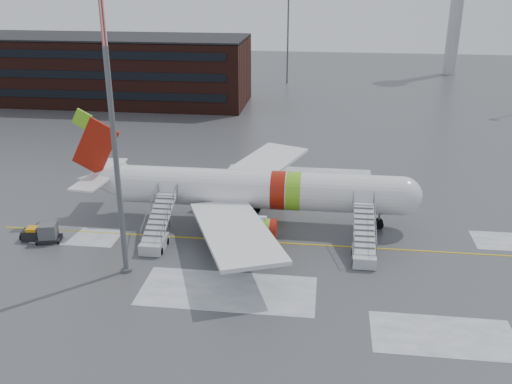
# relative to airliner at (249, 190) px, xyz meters

# --- Properties ---
(ground) EXTENTS (260.00, 260.00, 0.00)m
(ground) POSITION_rel_airliner_xyz_m (6.16, -3.57, -3.42)
(ground) COLOR #494C4F
(ground) RESTS_ON ground
(airliner) EXTENTS (35.03, 32.97, 11.18)m
(airliner) POSITION_rel_airliner_xyz_m (0.00, 0.00, 0.00)
(airliner) COLOR white
(airliner) RESTS_ON ground
(airstair_fwd) EXTENTS (2.05, 7.70, 3.48)m
(airstair_fwd) POSITION_rel_airliner_xyz_m (11.13, -6.54, -2.35)
(airstair_fwd) COLOR silver
(airstair_fwd) RESTS_ON ground
(airstair_aft) EXTENTS (2.05, 7.70, 3.48)m
(airstair_aft) POSITION_rel_airliner_xyz_m (-7.75, -6.54, -2.35)
(airstair_aft) COLOR #B6B9BD
(airstair_aft) RESTS_ON ground
(pushback_tug) EXTENTS (3.55, 3.05, 1.82)m
(pushback_tug) POSITION_rel_airliner_xyz_m (-1.46, -4.96, -2.61)
(pushback_tug) COLOR black
(pushback_tug) RESTS_ON ground
(uld_container) EXTENTS (2.47, 2.03, 1.77)m
(uld_container) POSITION_rel_airliner_xyz_m (-18.06, -6.99, -2.59)
(uld_container) COLOR black
(uld_container) RESTS_ON ground
(baggage_tractor) EXTENTS (2.55, 1.39, 1.29)m
(baggage_tractor) POSITION_rel_airliner_xyz_m (-19.68, -6.87, -2.87)
(baggage_tractor) COLOR black
(baggage_tractor) RESTS_ON ground
(light_mast_near) EXTENTS (1.20, 1.20, 23.65)m
(light_mast_near) POSITION_rel_airliner_xyz_m (-8.94, -11.54, 8.88)
(light_mast_near) COLOR #595B60
(light_mast_near) RESTS_ON ground
(terminal_building) EXTENTS (62.00, 16.11, 12.30)m
(terminal_building) POSITION_rel_airliner_xyz_m (-38.84, 51.41, 2.78)
(terminal_building) COLOR #3F1E16
(terminal_building) RESTS_ON ground
(light_mast_far_n) EXTENTS (1.20, 1.20, 24.25)m
(light_mast_far_n) POSITION_rel_airliner_xyz_m (-1.84, 74.43, 10.42)
(light_mast_far_n) COLOR #595B60
(light_mast_far_n) RESTS_ON ground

